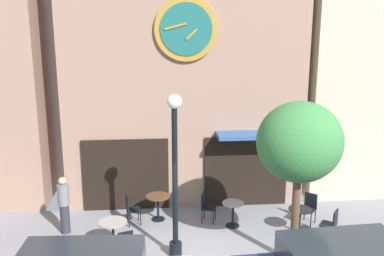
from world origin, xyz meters
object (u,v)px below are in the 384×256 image
object	(u,v)px
cafe_table_near_door	(233,211)
cafe_table_center	(300,217)
street_lamp	(175,177)
street_tree	(300,143)
cafe_chair_corner	(125,244)
cafe_chair_by_entrance	(131,208)
pedestrian_grey	(64,204)
cafe_chair_curbside	(206,205)
cafe_table_center_left	(113,229)
cafe_table_leftmost	(158,202)
cafe_chair_outer	(309,206)
cafe_chair_facing_street	(331,223)

from	to	relation	value
cafe_table_near_door	cafe_table_center	xyz separation A→B (m)	(1.81, -0.58, 0.01)
street_lamp	street_tree	world-z (taller)	street_lamp
street_lamp	cafe_chair_corner	bearing A→B (deg)	-167.87
cafe_chair_by_entrance	pedestrian_grey	world-z (taller)	pedestrian_grey
cafe_chair_by_entrance	cafe_chair_curbside	bearing A→B (deg)	-0.22
cafe_table_center	street_tree	bearing A→B (deg)	-113.64
street_tree	cafe_table_center_left	size ratio (longest dim) A/B	5.28
cafe_table_leftmost	cafe_chair_outer	distance (m)	4.51
cafe_table_center_left	cafe_chair_by_entrance	world-z (taller)	cafe_chair_by_entrance
cafe_table_center_left	cafe_table_center	bearing A→B (deg)	4.86
street_tree	cafe_chair_curbside	xyz separation A→B (m)	(-1.89, 2.45, -2.56)
cafe_chair_outer	cafe_table_leftmost	bearing A→B (deg)	172.56
cafe_table_leftmost	pedestrian_grey	size ratio (longest dim) A/B	0.46
street_lamp	pedestrian_grey	world-z (taller)	street_lamp
cafe_chair_by_entrance	cafe_table_near_door	bearing A→B (deg)	-7.24
street_lamp	cafe_chair_facing_street	xyz separation A→B (m)	(4.27, 0.43, -1.60)
street_tree	cafe_table_leftmost	size ratio (longest dim) A/B	5.29
cafe_table_center	cafe_table_leftmost	bearing A→B (deg)	163.09
cafe_chair_outer	cafe_chair_corner	bearing A→B (deg)	-161.00
cafe_table_leftmost	cafe_chair_facing_street	xyz separation A→B (m)	(4.69, -1.71, -0.03)
cafe_chair_facing_street	pedestrian_grey	xyz separation A→B (m)	(-7.32, 1.09, 0.33)
cafe_table_center_left	pedestrian_grey	world-z (taller)	pedestrian_grey
cafe_table_near_door	cafe_chair_corner	size ratio (longest dim) A/B	0.82
cafe_table_near_door	cafe_table_center	world-z (taller)	cafe_table_near_door
street_lamp	cafe_table_center_left	size ratio (longest dim) A/B	5.43
cafe_chair_curbside	cafe_chair_corner	bearing A→B (deg)	-136.51
cafe_chair_corner	cafe_chair_curbside	size ratio (longest dim) A/B	1.00
cafe_table_center_left	cafe_chair_corner	bearing A→B (deg)	-65.29
street_lamp	cafe_chair_outer	bearing A→B (deg)	21.04
street_tree	cafe_table_near_door	world-z (taller)	street_tree
cafe_chair_facing_street	cafe_chair_by_entrance	size ratio (longest dim) A/B	1.00
cafe_chair_corner	cafe_chair_outer	distance (m)	5.62
street_lamp	cafe_chair_outer	world-z (taller)	street_lamp
cafe_table_leftmost	cafe_table_center	size ratio (longest dim) A/B	1.05
cafe_chair_outer	cafe_chair_by_entrance	xyz separation A→B (m)	(-5.27, 0.33, 0.00)
street_lamp	cafe_chair_by_entrance	size ratio (longest dim) A/B	4.66
cafe_table_center	cafe_chair_corner	bearing A→B (deg)	-165.97
street_tree	cafe_table_center	xyz separation A→B (m)	(0.66, 1.51, -2.59)
street_lamp	cafe_table_leftmost	world-z (taller)	street_lamp
cafe_table_leftmost	cafe_chair_facing_street	distance (m)	5.00
cafe_table_center_left	cafe_chair_outer	bearing A→B (deg)	10.64
street_tree	cafe_table_leftmost	distance (m)	4.98
street_tree	cafe_chair_curbside	bearing A→B (deg)	127.63
cafe_table_center_left	pedestrian_grey	distance (m)	1.79
cafe_table_center	cafe_chair_outer	distance (m)	0.80
cafe_table_leftmost	cafe_chair_corner	world-z (taller)	cafe_chair_corner
cafe_table_leftmost	cafe_chair_corner	size ratio (longest dim) A/B	0.86
cafe_table_leftmost	cafe_chair_curbside	bearing A→B (deg)	-10.36
cafe_chair_facing_street	cafe_chair_corner	bearing A→B (deg)	-172.78
cafe_table_center	cafe_chair_outer	bearing A→B (deg)	51.65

